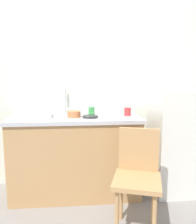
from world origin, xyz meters
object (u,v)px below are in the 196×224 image
at_px(chair, 137,175).
at_px(cup_green, 92,111).
at_px(cup_white, 71,111).
at_px(cup_red, 128,112).
at_px(terracotta_bowl, 74,114).
at_px(refrigerator, 176,140).
at_px(hotplate, 90,117).
at_px(dish_tray, 39,115).

xyz_separation_m(chair, cup_green, (-0.36, 0.77, 0.45)).
bearing_deg(cup_white, cup_red, -15.37).
distance_m(terracotta_bowl, cup_red, 0.60).
height_order(refrigerator, terracotta_bowl, refrigerator).
relative_size(cup_red, cup_green, 1.02).
bearing_deg(hotplate, cup_red, 10.75).
relative_size(refrigerator, chair, 1.34).
bearing_deg(terracotta_bowl, cup_white, 99.17).
height_order(cup_white, cup_green, cup_green).
height_order(chair, cup_green, cup_green).
bearing_deg(dish_tray, terracotta_bowl, -6.65).
bearing_deg(cup_red, dish_tray, 179.69).
bearing_deg(cup_green, refrigerator, -4.94).
xyz_separation_m(terracotta_bowl, cup_white, (-0.03, 0.21, 0.00)).
bearing_deg(cup_green, cup_white, 163.30).
relative_size(terracotta_bowl, cup_green, 1.62).
xyz_separation_m(hotplate, cup_green, (0.02, 0.18, 0.03)).
bearing_deg(refrigerator, cup_red, -178.27).
xyz_separation_m(cup_white, cup_green, (0.23, -0.07, 0.01)).
distance_m(refrigerator, cup_red, 0.70).
relative_size(refrigerator, cup_white, 14.92).
bearing_deg(refrigerator, terracotta_bowl, -177.27).
xyz_separation_m(chair, hotplate, (-0.38, 0.58, 0.42)).
relative_size(chair, hotplate, 5.24).
distance_m(chair, cup_red, 0.81).
height_order(chair, terracotta_bowl, terracotta_bowl).
xyz_separation_m(chair, terracotta_bowl, (-0.55, 0.63, 0.44)).
distance_m(refrigerator, chair, 0.94).
xyz_separation_m(dish_tray, cup_white, (0.35, 0.17, 0.01)).
bearing_deg(cup_red, cup_white, 164.63).
relative_size(refrigerator, cup_green, 13.56).
bearing_deg(cup_white, terracotta_bowl, -80.83).
xyz_separation_m(chair, cup_white, (-0.59, 0.84, 0.45)).
relative_size(dish_tray, cup_green, 3.18).
bearing_deg(cup_green, terracotta_bowl, -144.30).
bearing_deg(terracotta_bowl, dish_tray, 173.35).
bearing_deg(cup_red, terracotta_bowl, -176.28).
height_order(cup_red, cup_green, cup_red).
xyz_separation_m(refrigerator, terracotta_bowl, (-1.20, -0.06, 0.34)).
bearing_deg(chair, hotplate, 140.26).
relative_size(chair, cup_red, 9.91).
height_order(terracotta_bowl, hotplate, terracotta_bowl).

